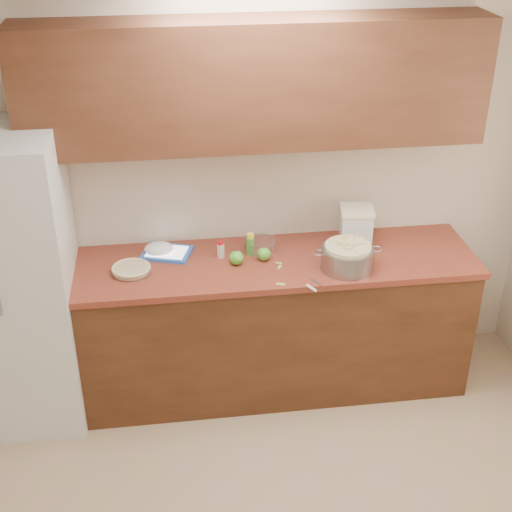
{
  "coord_description": "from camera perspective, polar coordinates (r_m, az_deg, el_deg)",
  "views": [
    {
      "loc": [
        -0.52,
        -2.22,
        3.02
      ],
      "look_at": [
        -0.02,
        1.43,
        0.98
      ],
      "focal_mm": 50.0,
      "sensor_mm": 36.0,
      "label": 1
    }
  ],
  "objects": [
    {
      "name": "vanilla_bottle",
      "position": [
        4.37,
        -0.52,
        1.06
      ],
      "size": [
        0.04,
        0.04,
        0.1
      ],
      "rotation": [
        0.0,
        0.0,
        0.03
      ],
      "color": "black",
      "rests_on": "counter_run"
    },
    {
      "name": "cinnamon_shaker",
      "position": [
        4.3,
        -2.84,
        0.51
      ],
      "size": [
        0.04,
        0.04,
        0.11
      ],
      "rotation": [
        0.0,
        0.0,
        0.43
      ],
      "color": "beige",
      "rests_on": "counter_run"
    },
    {
      "name": "peel_c",
      "position": [
        4.25,
        1.82,
        -0.57
      ],
      "size": [
        0.04,
        0.03,
        0.0
      ],
      "primitive_type": "cube",
      "rotation": [
        0.0,
        0.0,
        -0.48
      ],
      "color": "#9BC05D",
      "rests_on": "counter_run"
    },
    {
      "name": "apple_center",
      "position": [
        4.27,
        0.64,
        0.16
      ],
      "size": [
        0.08,
        0.08,
        0.09
      ],
      "color": "#51AB2D",
      "rests_on": "counter_run"
    },
    {
      "name": "tablet",
      "position": [
        4.38,
        -7.13,
        0.26
      ],
      "size": [
        0.34,
        0.29,
        0.02
      ],
      "rotation": [
        0.0,
        0.0,
        -0.32
      ],
      "color": "blue",
      "rests_on": "counter_run"
    },
    {
      "name": "upper_cabinets",
      "position": [
        4.03,
        -0.07,
        13.61
      ],
      "size": [
        2.6,
        0.34,
        0.7
      ],
      "primitive_type": "cube",
      "color": "#582E1B",
      "rests_on": "room_shell"
    },
    {
      "name": "mixing_bowl",
      "position": [
        4.37,
        0.28,
        0.91
      ],
      "size": [
        0.2,
        0.2,
        0.07
      ],
      "rotation": [
        0.0,
        0.0,
        -0.31
      ],
      "color": "silver",
      "rests_on": "counter_run"
    },
    {
      "name": "flour_canister",
      "position": [
        4.45,
        8.02,
        2.35
      ],
      "size": [
        0.23,
        0.23,
        0.25
      ],
      "rotation": [
        0.0,
        0.0,
        -0.17
      ],
      "color": "silver",
      "rests_on": "counter_run"
    },
    {
      "name": "peel_a",
      "position": [
        4.04,
        1.99,
        -2.26
      ],
      "size": [
        0.06,
        0.04,
        0.0
      ],
      "primitive_type": "cube",
      "rotation": [
        0.0,
        0.0,
        -0.32
      ],
      "color": "#9BC05D",
      "rests_on": "counter_run"
    },
    {
      "name": "paring_knife",
      "position": [
        4.02,
        4.52,
        -2.49
      ],
      "size": [
        0.1,
        0.15,
        0.02
      ],
      "rotation": [
        0.0,
        0.0,
        0.52
      ],
      "color": "gray",
      "rests_on": "counter_run"
    },
    {
      "name": "fridge",
      "position": [
        4.33,
        -18.97,
        -2.06
      ],
      "size": [
        0.7,
        0.7,
        1.8
      ],
      "primitive_type": "cube",
      "color": "silver",
      "rests_on": "ground"
    },
    {
      "name": "apple_left",
      "position": [
        4.22,
        -1.58,
        -0.15
      ],
      "size": [
        0.09,
        0.09,
        0.1
      ],
      "color": "#51AB2D",
      "rests_on": "counter_run"
    },
    {
      "name": "room_shell",
      "position": [
        2.86,
        4.39,
        -8.11
      ],
      "size": [
        3.6,
        3.6,
        3.6
      ],
      "color": "tan",
      "rests_on": "ground"
    },
    {
      "name": "colander",
      "position": [
        4.2,
        7.32,
        -0.09
      ],
      "size": [
        0.41,
        0.31,
        0.15
      ],
      "rotation": [
        0.0,
        0.0,
        -0.0
      ],
      "color": "gray",
      "rests_on": "counter_run"
    },
    {
      "name": "counter_run",
      "position": [
        4.52,
        0.21,
        -5.43
      ],
      "size": [
        2.64,
        0.68,
        0.92
      ],
      "color": "#582D18",
      "rests_on": "ground"
    },
    {
      "name": "lemon_bottle",
      "position": [
        4.32,
        -0.46,
        0.92
      ],
      "size": [
        0.05,
        0.05,
        0.14
      ],
      "rotation": [
        0.0,
        0.0,
        0.22
      ],
      "color": "#4C8C38",
      "rests_on": "counter_run"
    },
    {
      "name": "peel_b",
      "position": [
        4.21,
        1.9,
        -0.9
      ],
      "size": [
        0.04,
        0.05,
        0.0
      ],
      "primitive_type": "cube",
      "rotation": [
        0.0,
        0.0,
        -2.07
      ],
      "color": "#9BC05D",
      "rests_on": "counter_run"
    },
    {
      "name": "paper_towel",
      "position": [
        4.37,
        -7.78,
        0.58
      ],
      "size": [
        0.19,
        0.16,
        0.07
      ],
      "primitive_type": "ellipsoid",
      "rotation": [
        0.0,
        0.0,
        -0.09
      ],
      "color": "white",
      "rests_on": "counter_run"
    },
    {
      "name": "pie",
      "position": [
        4.21,
        -9.95,
        -1.05
      ],
      "size": [
        0.24,
        0.24,
        0.04
      ],
      "rotation": [
        0.0,
        0.0,
        0.01
      ],
      "color": "silver",
      "rests_on": "counter_run"
    }
  ]
}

